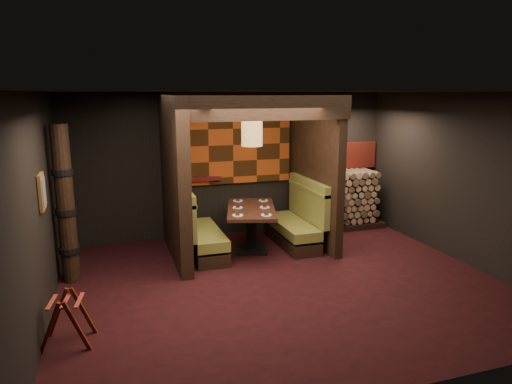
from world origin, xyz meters
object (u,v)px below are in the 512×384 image
(booth_bench_right, at_px, (297,224))
(firewood_stack, at_px, (343,200))
(dining_table, at_px, (251,220))
(totem_column, at_px, (66,206))
(pendant_lamp, at_px, (252,133))
(booth_bench_left, at_px, (198,233))
(luggage_rack, at_px, (67,317))

(booth_bench_right, xyz_separation_m, firewood_stack, (1.35, 0.70, 0.21))
(dining_table, height_order, totem_column, totem_column)
(pendant_lamp, bearing_deg, booth_bench_left, 169.74)
(pendant_lamp, relative_size, luggage_rack, 1.43)
(booth_bench_left, xyz_separation_m, dining_table, (0.95, -0.12, 0.18))
(booth_bench_right, bearing_deg, luggage_rack, -147.76)
(totem_column, relative_size, firewood_stack, 1.39)
(booth_bench_right, distance_m, firewood_stack, 1.54)
(booth_bench_left, xyz_separation_m, pendant_lamp, (0.95, -0.17, 1.76))
(booth_bench_right, bearing_deg, dining_table, -172.70)
(booth_bench_left, relative_size, firewood_stack, 0.92)
(booth_bench_left, xyz_separation_m, booth_bench_right, (1.89, 0.00, 0.00))
(totem_column, xyz_separation_m, firewood_stack, (5.33, 1.25, -0.57))
(booth_bench_left, distance_m, pendant_lamp, 2.00)
(firewood_stack, bearing_deg, luggage_rack, -148.98)
(dining_table, xyz_separation_m, pendant_lamp, (0.00, -0.05, 1.58))
(booth_bench_right, bearing_deg, totem_column, -172.14)
(booth_bench_left, height_order, totem_column, totem_column)
(firewood_stack, bearing_deg, booth_bench_left, -167.83)
(dining_table, xyz_separation_m, totem_column, (-3.03, -0.43, 0.61))
(pendant_lamp, bearing_deg, totem_column, -172.89)
(booth_bench_left, bearing_deg, pendant_lamp, -10.26)
(booth_bench_left, height_order, luggage_rack, booth_bench_left)
(booth_bench_right, height_order, firewood_stack, firewood_stack)
(booth_bench_right, distance_m, totem_column, 4.10)
(luggage_rack, height_order, totem_column, totem_column)
(dining_table, distance_m, pendant_lamp, 1.58)
(pendant_lamp, distance_m, luggage_rack, 4.17)
(pendant_lamp, bearing_deg, luggage_rack, -142.23)
(pendant_lamp, bearing_deg, firewood_stack, 20.75)
(pendant_lamp, xyz_separation_m, totem_column, (-3.03, -0.38, -0.97))
(luggage_rack, xyz_separation_m, firewood_stack, (5.25, 3.16, 0.29))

